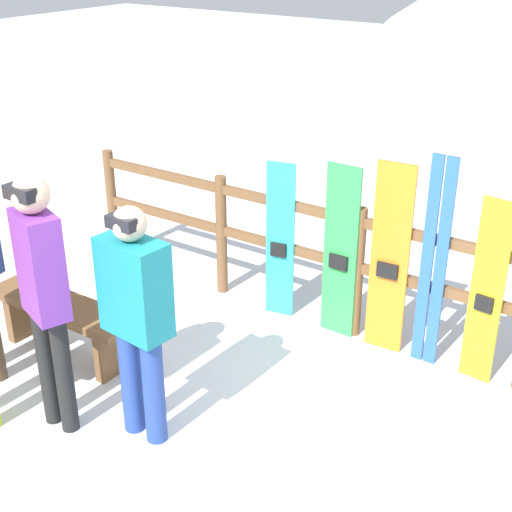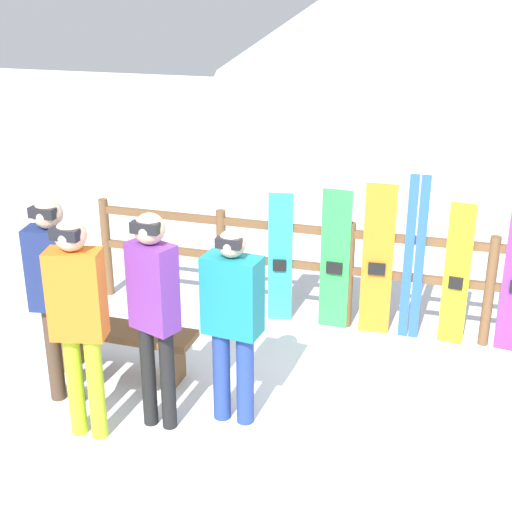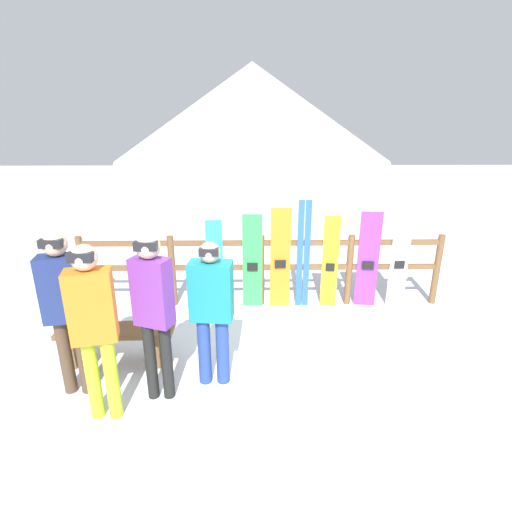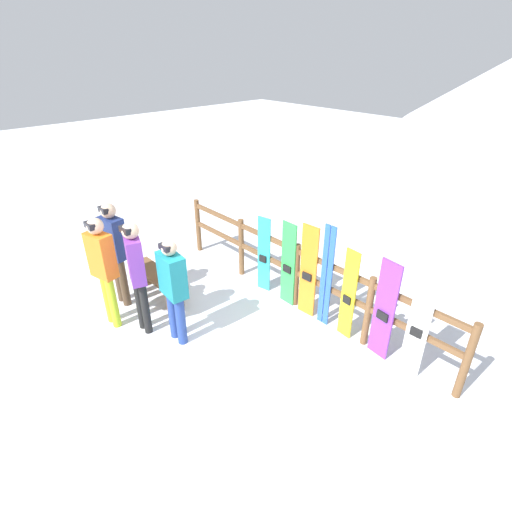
{
  "view_description": "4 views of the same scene",
  "coord_description": "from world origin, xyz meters",
  "views": [
    {
      "loc": [
        2.19,
        -3.01,
        3.12
      ],
      "look_at": [
        -0.35,
        0.74,
        0.99
      ],
      "focal_mm": 50.0,
      "sensor_mm": 36.0,
      "label": 1
    },
    {
      "loc": [
        1.06,
        -4.92,
        3.36
      ],
      "look_at": [
        -0.72,
        0.85,
        1.0
      ],
      "focal_mm": 50.0,
      "sensor_mm": 36.0,
      "label": 2
    },
    {
      "loc": [
        -0.16,
        -4.02,
        2.82
      ],
      "look_at": [
        -0.09,
        0.99,
        1.05
      ],
      "focal_mm": 28.0,
      "sensor_mm": 36.0,
      "label": 3
    },
    {
      "loc": [
        3.62,
        -2.59,
        3.92
      ],
      "look_at": [
        -0.31,
        1.07,
        1.02
      ],
      "focal_mm": 28.0,
      "sensor_mm": 36.0,
      "label": 4
    }
  ],
  "objects": [
    {
      "name": "snowboard_purple",
      "position": [
        1.62,
        1.62,
        0.74
      ],
      "size": [
        0.32,
        0.09,
        1.49
      ],
      "color": "purple",
      "rests_on": "ground"
    },
    {
      "name": "snowboard_yellow",
      "position": [
        1.04,
        1.62,
        0.71
      ],
      "size": [
        0.24,
        0.08,
        1.43
      ],
      "color": "yellow",
      "rests_on": "ground"
    },
    {
      "name": "person_navy",
      "position": [
        -2.01,
        -0.4,
        1.05
      ],
      "size": [
        0.44,
        0.29,
        1.78
      ],
      "color": "#4C3828",
      "rests_on": "ground"
    },
    {
      "name": "person_orange",
      "position": [
        -1.59,
        -0.79,
        1.06
      ],
      "size": [
        0.44,
        0.3,
        1.78
      ],
      "color": "#B7D826",
      "rests_on": "ground"
    },
    {
      "name": "mountain_backdrop",
      "position": [
        0.0,
        23.68,
        3.0
      ],
      "size": [
        18.0,
        18.0,
        6.0
      ],
      "color": "silver",
      "rests_on": "ground"
    },
    {
      "name": "snowboard_green",
      "position": [
        -0.13,
        1.62,
        0.73
      ],
      "size": [
        0.3,
        0.06,
        1.46
      ],
      "color": "green",
      "rests_on": "ground"
    },
    {
      "name": "snowboard_orange",
      "position": [
        0.29,
        1.62,
        0.77
      ],
      "size": [
        0.3,
        0.07,
        1.56
      ],
      "color": "orange",
      "rests_on": "ground"
    },
    {
      "name": "snowboard_white",
      "position": [
        2.1,
        1.62,
        0.75
      ],
      "size": [
        0.27,
        0.06,
        1.51
      ],
      "color": "white",
      "rests_on": "ground"
    },
    {
      "name": "fence",
      "position": [
        -0.0,
        1.68,
        0.67
      ],
      "size": [
        5.54,
        0.1,
        1.12
      ],
      "color": "brown",
      "rests_on": "ground"
    },
    {
      "name": "ground_plane",
      "position": [
        0.0,
        0.0,
        0.0
      ],
      "size": [
        40.0,
        40.0,
        0.0
      ],
      "primitive_type": "plane",
      "color": "white"
    },
    {
      "name": "person_purple",
      "position": [
        -1.11,
        -0.5,
        1.08
      ],
      "size": [
        0.41,
        0.31,
        1.79
      ],
      "color": "black",
      "rests_on": "ground"
    },
    {
      "name": "bench",
      "position": [
        -1.75,
        0.12,
        0.34
      ],
      "size": [
        1.34,
        0.36,
        0.46
      ],
      "color": "brown",
      "rests_on": "ground"
    },
    {
      "name": "person_teal",
      "position": [
        -0.57,
        -0.25,
        0.94
      ],
      "size": [
        0.46,
        0.28,
        1.63
      ],
      "color": "navy",
      "rests_on": "ground"
    },
    {
      "name": "ski_pair_blue",
      "position": [
        0.63,
        1.62,
        0.83
      ],
      "size": [
        0.2,
        0.02,
        1.67
      ],
      "color": "blue",
      "rests_on": "ground"
    },
    {
      "name": "snowboard_cyan",
      "position": [
        -0.7,
        1.62,
        0.69
      ],
      "size": [
        0.25,
        0.09,
        1.38
      ],
      "color": "#2DBFCC",
      "rests_on": "ground"
    }
  ]
}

